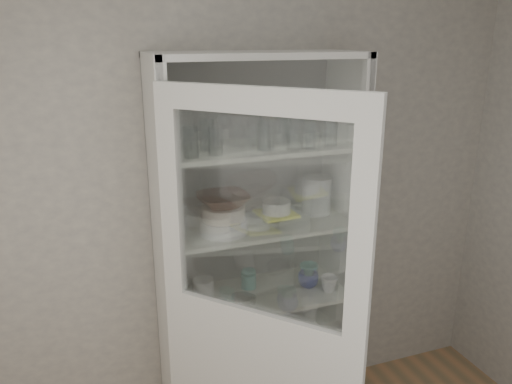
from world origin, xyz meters
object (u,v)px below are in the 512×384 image
object	(u,v)px
cream_bowl	(223,212)
terracotta_bowl	(223,200)
plate_stack_front	(224,226)
goblet_2	(286,125)
grey_bowl_stack	(317,195)
pantry_cabinet	(252,274)
mug_teal	(309,272)
goblet_1	(224,127)
mug_white	(329,284)
white_ramekin	(276,207)
plate_stack_back	(199,214)
measuring_cups	(242,300)
mug_blue	(308,279)
cream_dish	(256,354)
goblet_0	(168,132)
teal_jar	(249,279)
yellow_trivet	(276,214)
white_canister	(204,290)
glass_platter	(276,217)
goblet_3	(324,120)
tin_box	(282,344)
cupboard_door	(258,358)

from	to	relation	value
cream_bowl	terracotta_bowl	size ratio (longest dim) A/B	0.84
plate_stack_front	terracotta_bowl	distance (m)	0.13
goblet_2	grey_bowl_stack	distance (m)	0.41
pantry_cabinet	goblet_2	bearing A→B (deg)	3.76
mug_teal	goblet_1	bearing A→B (deg)	171.63
mug_teal	mug_white	world-z (taller)	mug_teal
goblet_2	white_ramekin	world-z (taller)	goblet_2
cream_bowl	mug_white	bearing A→B (deg)	-4.75
plate_stack_back	cream_bowl	bearing A→B (deg)	-71.90
pantry_cabinet	mug_teal	xyz separation A→B (m)	(0.32, -0.03, -0.03)
mug_white	measuring_cups	xyz separation A→B (m)	(-0.48, 0.03, -0.02)
mug_blue	cream_dish	size ratio (longest dim) A/B	0.53
goblet_0	cream_dish	size ratio (longest dim) A/B	0.74
mug_blue	teal_jar	bearing A→B (deg)	174.82
yellow_trivet	teal_jar	xyz separation A→B (m)	(-0.14, 0.05, -0.38)
white_canister	grey_bowl_stack	bearing A→B (deg)	1.89
pantry_cabinet	mug_blue	world-z (taller)	pantry_cabinet
pantry_cabinet	plate_stack_front	distance (m)	0.43
glass_platter	goblet_3	bearing A→B (deg)	14.34
goblet_3	mug_teal	bearing A→B (deg)	-145.49
mug_white	terracotta_bowl	bearing A→B (deg)	-161.68
goblet_3	tin_box	distance (m)	1.28
white_canister	mug_blue	bearing A→B (deg)	-4.01
mug_white	goblet_0	bearing A→B (deg)	-171.52
terracotta_bowl	mug_teal	size ratio (longest dim) A/B	2.37
goblet_1	mug_teal	distance (m)	0.95
cupboard_door	terracotta_bowl	bearing A→B (deg)	137.18
yellow_trivet	white_canister	distance (m)	0.54
cream_dish	cream_bowl	bearing A→B (deg)	-165.18
yellow_trivet	white_canister	bearing A→B (deg)	-178.34
glass_platter	cream_dish	size ratio (longest dim) A/B	1.71
goblet_1	mug_white	size ratio (longest dim) A/B	1.76
grey_bowl_stack	mug_white	distance (m)	0.48
goblet_3	plate_stack_back	bearing A→B (deg)	175.97
cream_bowl	glass_platter	bearing A→B (deg)	15.86
pantry_cabinet	white_ramekin	xyz separation A→B (m)	(0.12, -0.05, 0.39)
pantry_cabinet	teal_jar	size ratio (longest dim) A/B	21.56
plate_stack_back	terracotta_bowl	xyz separation A→B (m)	(0.07, -0.21, 0.14)
goblet_3	grey_bowl_stack	bearing A→B (deg)	-132.36
pantry_cabinet	goblet_3	bearing A→B (deg)	3.43
grey_bowl_stack	white_ramekin	bearing A→B (deg)	-177.72
goblet_0	white_canister	distance (m)	0.83
white_canister	plate_stack_front	bearing A→B (deg)	-39.81
plate_stack_back	white_ramekin	xyz separation A→B (m)	(0.38, -0.12, 0.04)
plate_stack_front	white_canister	xyz separation A→B (m)	(-0.09, 0.08, -0.37)
yellow_trivet	mug_white	distance (m)	0.48
goblet_1	measuring_cups	bearing A→B (deg)	-81.86
terracotta_bowl	teal_jar	world-z (taller)	terracotta_bowl
glass_platter	measuring_cups	xyz separation A→B (m)	(-0.23, -0.10, -0.39)
goblet_0	measuring_cups	world-z (taller)	goblet_0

